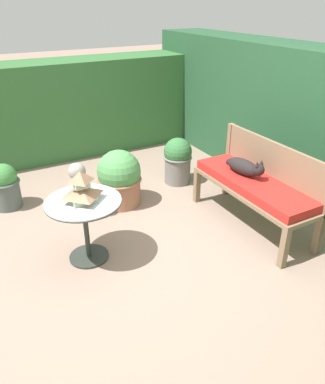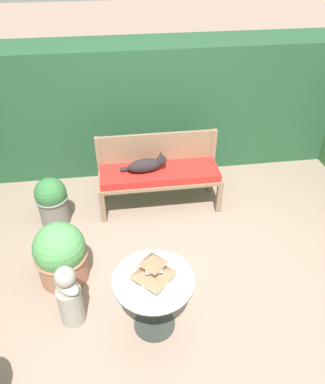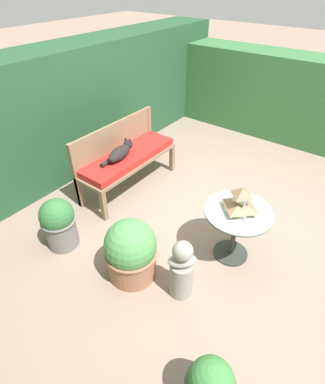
# 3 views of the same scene
# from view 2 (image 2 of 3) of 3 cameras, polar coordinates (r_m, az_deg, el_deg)

# --- Properties ---
(ground) EXTENTS (30.00, 30.00, 0.00)m
(ground) POSITION_cam_2_polar(r_m,az_deg,el_deg) (3.78, 1.04, -13.01)
(ground) COLOR gray
(foliage_hedge_back) EXTENTS (6.40, 0.72, 1.65)m
(foliage_hedge_back) POSITION_cam_2_polar(r_m,az_deg,el_deg) (5.13, -2.83, 12.97)
(foliage_hedge_back) COLOR #234C2D
(foliage_hedge_back) RESTS_ON ground
(garden_bench) EXTENTS (1.42, 0.48, 0.52)m
(garden_bench) POSITION_cam_2_polar(r_m,az_deg,el_deg) (4.36, -0.47, 2.52)
(garden_bench) COLOR #7F664C
(garden_bench) RESTS_ON ground
(bench_backrest) EXTENTS (1.42, 0.06, 0.87)m
(bench_backrest) POSITION_cam_2_polar(r_m,az_deg,el_deg) (4.44, -0.85, 6.13)
(bench_backrest) COLOR #7F664C
(bench_backrest) RESTS_ON ground
(cat) EXTENTS (0.54, 0.21, 0.21)m
(cat) POSITION_cam_2_polar(r_m,az_deg,el_deg) (4.25, -2.40, 4.15)
(cat) COLOR black
(cat) RESTS_ON garden_bench
(patio_table) EXTENTS (0.65, 0.65, 0.59)m
(patio_table) POSITION_cam_2_polar(r_m,az_deg,el_deg) (3.10, -1.34, -14.69)
(patio_table) COLOR #2D332D
(patio_table) RESTS_ON ground
(pagoda_birdhouse) EXTENTS (0.27, 0.27, 0.27)m
(pagoda_birdhouse) POSITION_cam_2_polar(r_m,az_deg,el_deg) (2.91, -1.41, -11.71)
(pagoda_birdhouse) COLOR #B2BCA8
(pagoda_birdhouse) RESTS_ON patio_table
(garden_bust) EXTENTS (0.28, 0.28, 0.64)m
(garden_bust) POSITION_cam_2_polar(r_m,az_deg,el_deg) (3.35, -14.01, -15.20)
(garden_bust) COLOR gray
(garden_bust) RESTS_ON ground
(potted_plant_bench_right) EXTENTS (0.50, 0.50, 0.64)m
(potted_plant_bench_right) POSITION_cam_2_polar(r_m,az_deg,el_deg) (3.70, -15.24, -9.17)
(potted_plant_bench_right) COLOR #9E664C
(potted_plant_bench_right) RESTS_ON ground
(potted_plant_table_near) EXTENTS (0.36, 0.36, 0.59)m
(potted_plant_table_near) POSITION_cam_2_polar(r_m,az_deg,el_deg) (4.37, -16.48, -1.28)
(potted_plant_table_near) COLOR slate
(potted_plant_table_near) RESTS_ON ground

